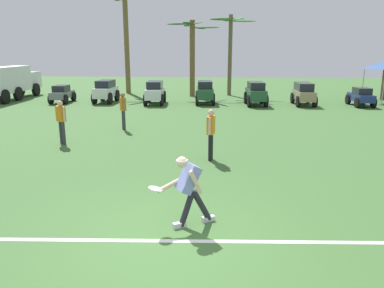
{
  "coord_description": "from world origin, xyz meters",
  "views": [
    {
      "loc": [
        0.96,
        -5.97,
        3.28
      ],
      "look_at": [
        0.13,
        3.41,
        0.9
      ],
      "focal_mm": 35.0,
      "sensor_mm": 36.0,
      "label": 1
    }
  ],
  "objects_px": {
    "teammate_deep": "(211,130)",
    "frisbee_thrower": "(189,187)",
    "box_truck": "(13,81)",
    "palm_tree_left_of_centre": "(192,52)",
    "parked_car_slot_b": "(106,91)",
    "parked_car_slot_f": "(304,93)",
    "frisbee_in_flight": "(156,189)",
    "teammate_midfield": "(61,118)",
    "parked_car_slot_c": "(155,92)",
    "palm_tree_right_of_centre": "(230,44)",
    "parked_car_slot_e": "(256,93)",
    "palm_tree_far_left": "(126,36)",
    "parked_car_slot_a": "(62,94)",
    "teammate_near_sideline": "(123,108)",
    "parked_car_slot_g": "(361,97)",
    "parked_car_slot_d": "(205,92)"
  },
  "relations": [
    {
      "from": "teammate_midfield",
      "to": "palm_tree_right_of_centre",
      "type": "distance_m",
      "value": 16.66
    },
    {
      "from": "parked_car_slot_b",
      "to": "palm_tree_right_of_centre",
      "type": "relative_size",
      "value": 0.42
    },
    {
      "from": "parked_car_slot_e",
      "to": "parked_car_slot_f",
      "type": "height_order",
      "value": "parked_car_slot_e"
    },
    {
      "from": "teammate_deep",
      "to": "teammate_near_sideline",
      "type": "bearing_deg",
      "value": 132.69
    },
    {
      "from": "parked_car_slot_a",
      "to": "parked_car_slot_f",
      "type": "distance_m",
      "value": 15.04
    },
    {
      "from": "frisbee_in_flight",
      "to": "parked_car_slot_f",
      "type": "distance_m",
      "value": 17.77
    },
    {
      "from": "parked_car_slot_c",
      "to": "parked_car_slot_b",
      "type": "bearing_deg",
      "value": 172.11
    },
    {
      "from": "teammate_deep",
      "to": "palm_tree_right_of_centre",
      "type": "bearing_deg",
      "value": 87.71
    },
    {
      "from": "frisbee_thrower",
      "to": "box_truck",
      "type": "bearing_deg",
      "value": 127.64
    },
    {
      "from": "parked_car_slot_c",
      "to": "parked_car_slot_g",
      "type": "xyz_separation_m",
      "value": [
        12.38,
        0.27,
        -0.18
      ]
    },
    {
      "from": "parked_car_slot_b",
      "to": "parked_car_slot_f",
      "type": "distance_m",
      "value": 12.3
    },
    {
      "from": "frisbee_in_flight",
      "to": "palm_tree_left_of_centre",
      "type": "height_order",
      "value": "palm_tree_left_of_centre"
    },
    {
      "from": "teammate_near_sideline",
      "to": "parked_car_slot_c",
      "type": "distance_m",
      "value": 7.67
    },
    {
      "from": "parked_car_slot_a",
      "to": "parked_car_slot_e",
      "type": "bearing_deg",
      "value": -0.47
    },
    {
      "from": "parked_car_slot_b",
      "to": "parked_car_slot_g",
      "type": "distance_m",
      "value": 15.64
    },
    {
      "from": "frisbee_thrower",
      "to": "palm_tree_right_of_centre",
      "type": "relative_size",
      "value": 0.25
    },
    {
      "from": "parked_car_slot_a",
      "to": "palm_tree_left_of_centre",
      "type": "relative_size",
      "value": 0.43
    },
    {
      "from": "parked_car_slot_f",
      "to": "box_truck",
      "type": "xyz_separation_m",
      "value": [
        -18.96,
        1.01,
        0.51
      ]
    },
    {
      "from": "frisbee_in_flight",
      "to": "palm_tree_far_left",
      "type": "relative_size",
      "value": 0.05
    },
    {
      "from": "box_truck",
      "to": "palm_tree_left_of_centre",
      "type": "relative_size",
      "value": 1.13
    },
    {
      "from": "box_truck",
      "to": "frisbee_in_flight",
      "type": "bearing_deg",
      "value": -53.82
    },
    {
      "from": "teammate_midfield",
      "to": "palm_tree_left_of_centre",
      "type": "xyz_separation_m",
      "value": [
        3.39,
        14.43,
        2.18
      ]
    },
    {
      "from": "parked_car_slot_d",
      "to": "parked_car_slot_e",
      "type": "distance_m",
      "value": 3.13
    },
    {
      "from": "parked_car_slot_a",
      "to": "palm_tree_left_of_centre",
      "type": "bearing_deg",
      "value": 26.96
    },
    {
      "from": "teammate_near_sideline",
      "to": "teammate_midfield",
      "type": "relative_size",
      "value": 1.0
    },
    {
      "from": "parked_car_slot_c",
      "to": "parked_car_slot_f",
      "type": "distance_m",
      "value": 9.05
    },
    {
      "from": "teammate_near_sideline",
      "to": "parked_car_slot_d",
      "type": "relative_size",
      "value": 0.64
    },
    {
      "from": "frisbee_in_flight",
      "to": "palm_tree_left_of_centre",
      "type": "xyz_separation_m",
      "value": [
        -1.11,
        20.54,
        2.35
      ]
    },
    {
      "from": "parked_car_slot_g",
      "to": "palm_tree_right_of_centre",
      "type": "distance_m",
      "value": 9.65
    },
    {
      "from": "frisbee_in_flight",
      "to": "palm_tree_left_of_centre",
      "type": "relative_size",
      "value": 0.07
    },
    {
      "from": "parked_car_slot_b",
      "to": "palm_tree_right_of_centre",
      "type": "height_order",
      "value": "palm_tree_right_of_centre"
    },
    {
      "from": "palm_tree_far_left",
      "to": "palm_tree_right_of_centre",
      "type": "distance_m",
      "value": 7.8
    },
    {
      "from": "parked_car_slot_d",
      "to": "frisbee_thrower",
      "type": "bearing_deg",
      "value": -87.88
    },
    {
      "from": "parked_car_slot_b",
      "to": "parked_car_slot_f",
      "type": "bearing_deg",
      "value": -0.4
    },
    {
      "from": "teammate_deep",
      "to": "parked_car_slot_g",
      "type": "relative_size",
      "value": 0.7
    },
    {
      "from": "box_truck",
      "to": "palm_tree_left_of_centre",
      "type": "distance_m",
      "value": 12.34
    },
    {
      "from": "parked_car_slot_g",
      "to": "teammate_deep",
      "type": "bearing_deg",
      "value": -125.06
    },
    {
      "from": "parked_car_slot_g",
      "to": "teammate_midfield",
      "type": "bearing_deg",
      "value": -142.71
    },
    {
      "from": "frisbee_thrower",
      "to": "teammate_near_sideline",
      "type": "distance_m",
      "value": 9.29
    },
    {
      "from": "frisbee_thrower",
      "to": "palm_tree_right_of_centre",
      "type": "distance_m",
      "value": 21.49
    },
    {
      "from": "parked_car_slot_a",
      "to": "parked_car_slot_f",
      "type": "relative_size",
      "value": 0.93
    },
    {
      "from": "teammate_near_sideline",
      "to": "parked_car_slot_b",
      "type": "xyz_separation_m",
      "value": [
        -3.35,
        8.12,
        -0.2
      ]
    },
    {
      "from": "frisbee_in_flight",
      "to": "teammate_midfield",
      "type": "relative_size",
      "value": 0.23
    },
    {
      "from": "parked_car_slot_c",
      "to": "parked_car_slot_f",
      "type": "relative_size",
      "value": 1.0
    },
    {
      "from": "teammate_deep",
      "to": "frisbee_thrower",
      "type": "bearing_deg",
      "value": -93.04
    },
    {
      "from": "box_truck",
      "to": "parked_car_slot_a",
      "type": "bearing_deg",
      "value": -17.69
    },
    {
      "from": "box_truck",
      "to": "parked_car_slot_f",
      "type": "bearing_deg",
      "value": -3.06
    },
    {
      "from": "teammate_midfield",
      "to": "parked_car_slot_c",
      "type": "relative_size",
      "value": 0.65
    },
    {
      "from": "frisbee_in_flight",
      "to": "palm_tree_far_left",
      "type": "xyz_separation_m",
      "value": [
        -6.23,
        22.07,
        3.46
      ]
    },
    {
      "from": "frisbee_in_flight",
      "to": "parked_car_slot_f",
      "type": "bearing_deg",
      "value": 70.34
    }
  ]
}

